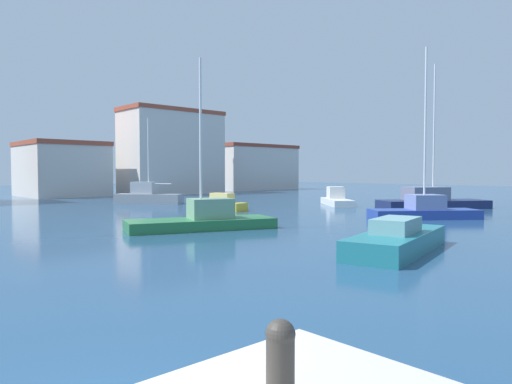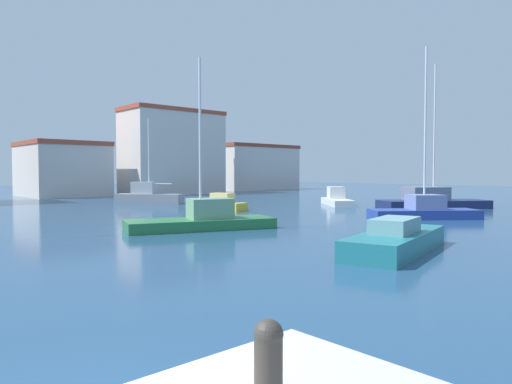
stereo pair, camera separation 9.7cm
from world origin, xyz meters
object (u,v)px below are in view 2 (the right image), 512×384
sailboat_blue_behind_lamppost (424,210)px  sailboat_navy_mid_harbor (431,200)px  motorboat_white_outer_mooring (337,199)px  motorboat_teal_distant_east (396,240)px  sailboat_green_far_left (203,219)px  mooring_bollard (268,357)px  motorboat_yellow_distant_north (219,204)px  sailboat_grey_near_pier (148,196)px

sailboat_blue_behind_lamppost → sailboat_navy_mid_harbor: bearing=24.9°
sailboat_blue_behind_lamppost → motorboat_white_outer_mooring: bearing=63.1°
motorboat_teal_distant_east → sailboat_blue_behind_lamppost: bearing=23.9°
sailboat_green_far_left → motorboat_teal_distant_east: (1.11, -9.86, -0.05)m
mooring_bollard → sailboat_blue_behind_lamppost: sailboat_blue_behind_lamppost is taller
sailboat_green_far_left → sailboat_navy_mid_harbor: size_ratio=0.75×
sailboat_navy_mid_harbor → sailboat_green_far_left: bearing=177.0°
sailboat_green_far_left → sailboat_navy_mid_harbor: (20.55, -1.08, 0.12)m
motorboat_yellow_distant_north → sailboat_grey_near_pier: (-0.30, 9.84, 0.25)m
mooring_bollard → sailboat_navy_mid_harbor: size_ratio=0.06×
sailboat_blue_behind_lamppost → sailboat_navy_mid_harbor: (7.87, 3.66, 0.06)m
motorboat_teal_distant_east → motorboat_white_outer_mooring: size_ratio=1.19×
motorboat_white_outer_mooring → sailboat_blue_behind_lamppost: bearing=-116.9°
sailboat_green_far_left → sailboat_blue_behind_lamppost: sailboat_blue_behind_lamppost is taller
mooring_bollard → sailboat_green_far_left: sailboat_green_far_left is taller
sailboat_blue_behind_lamppost → sailboat_grey_near_pier: 23.76m
sailboat_grey_near_pier → sailboat_navy_mid_harbor: bearing=-55.8°
motorboat_yellow_distant_north → sailboat_navy_mid_harbor: sailboat_navy_mid_harbor is taller
motorboat_teal_distant_east → sailboat_grey_near_pier: size_ratio=0.86×
sailboat_blue_behind_lamppost → motorboat_teal_distant_east: bearing=-156.1°
sailboat_blue_behind_lamppost → motorboat_teal_distant_east: sailboat_blue_behind_lamppost is taller
motorboat_teal_distant_east → sailboat_grey_near_pier: sailboat_grey_near_pier is taller
mooring_bollard → motorboat_yellow_distant_north: bearing=53.0°
mooring_bollard → sailboat_green_far_left: size_ratio=0.07×
sailboat_green_far_left → sailboat_grey_near_pier: bearing=68.3°
sailboat_green_far_left → mooring_bollard: bearing=-124.4°
sailboat_green_far_left → motorboat_white_outer_mooring: 19.09m
motorboat_white_outer_mooring → motorboat_yellow_distant_north: bearing=166.3°
motorboat_teal_distant_east → sailboat_grey_near_pier: 28.94m
mooring_bollard → sailboat_blue_behind_lamppost: (23.75, 11.45, -0.90)m
mooring_bollard → sailboat_blue_behind_lamppost: 26.38m
motorboat_yellow_distant_north → sailboat_navy_mid_harbor: 16.14m
motorboat_white_outer_mooring → sailboat_grey_near_pier: 16.46m
sailboat_navy_mid_harbor → motorboat_white_outer_mooring: bearing=108.9°
sailboat_green_far_left → motorboat_white_outer_mooring: (18.13, 6.00, -0.02)m
mooring_bollard → motorboat_yellow_distant_north: (18.68, 24.75, -1.02)m
mooring_bollard → sailboat_grey_near_pier: (18.39, 34.59, -0.77)m
mooring_bollard → motorboat_yellow_distant_north: mooring_bollard is taller
sailboat_green_far_left → motorboat_teal_distant_east: bearing=-83.6°
sailboat_blue_behind_lamppost → motorboat_white_outer_mooring: 12.04m
mooring_bollard → motorboat_teal_distant_east: mooring_bollard is taller
sailboat_blue_behind_lamppost → sailboat_navy_mid_harbor: size_ratio=0.92×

